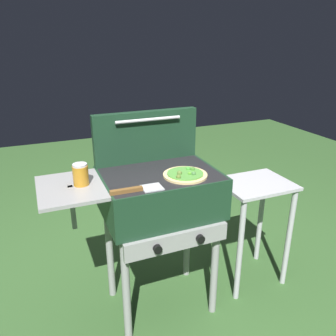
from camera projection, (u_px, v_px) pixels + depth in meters
ground_plane at (161, 302)px, 2.18m from camera, size 8.00×8.00×0.00m
grill at (158, 197)px, 1.90m from camera, size 0.96×0.53×0.90m
grill_lid_open at (146, 136)px, 1.98m from camera, size 0.63×0.08×0.30m
pizza_veggie at (185, 174)px, 1.80m from camera, size 0.24×0.24×0.04m
sauce_jar at (81, 175)px, 1.68m from camera, size 0.08×0.08×0.11m
spatula at (137, 189)px, 1.63m from camera, size 0.26×0.09×0.02m
prep_table at (253, 211)px, 2.22m from camera, size 0.44×0.36×0.73m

